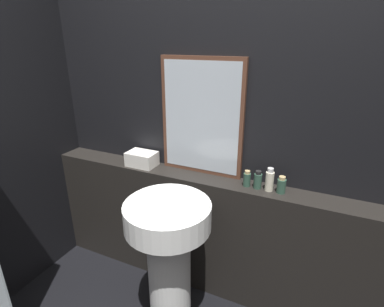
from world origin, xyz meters
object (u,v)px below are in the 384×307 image
towel_stack (142,159)px  mirror (201,118)px  shampoo_bottle (247,179)px  conditioner_bottle (258,180)px  lotion_bottle (270,180)px  body_wash_bottle (281,185)px  pedestal_sink (169,250)px

towel_stack → mirror: bearing=10.1°
shampoo_bottle → conditioner_bottle: (0.07, 0.00, 0.01)m
lotion_bottle → body_wash_bottle: (0.07, -0.00, -0.02)m
towel_stack → body_wash_bottle: body_wash_bottle is taller
pedestal_sink → mirror: (-0.01, 0.50, 0.69)m
conditioner_bottle → towel_stack: bearing=180.0°
body_wash_bottle → lotion_bottle: bearing=180.0°
pedestal_sink → shampoo_bottle: size_ratio=8.69×
towel_stack → body_wash_bottle: bearing=0.0°
body_wash_bottle → pedestal_sink: bearing=-142.1°
lotion_bottle → body_wash_bottle: bearing=-0.0°
towel_stack → lotion_bottle: bearing=0.0°
shampoo_bottle → conditioner_bottle: size_ratio=0.91×
towel_stack → lotion_bottle: lotion_bottle is taller
pedestal_sink → towel_stack: 0.71m
shampoo_bottle → body_wash_bottle: size_ratio=0.98×
mirror → towel_stack: mirror is taller
body_wash_bottle → shampoo_bottle: bearing=180.0°
shampoo_bottle → body_wash_bottle: (0.21, 0.00, 0.00)m
conditioner_bottle → body_wash_bottle: (0.14, 0.00, -0.00)m
mirror → shampoo_bottle: (0.35, -0.08, -0.34)m
shampoo_bottle → conditioner_bottle: conditioner_bottle is taller
shampoo_bottle → body_wash_bottle: bearing=0.0°
pedestal_sink → body_wash_bottle: size_ratio=8.50×
lotion_bottle → conditioner_bottle: bearing=-180.0°
shampoo_bottle → mirror: bearing=167.4°
pedestal_sink → mirror: mirror is taller
towel_stack → shampoo_bottle: (0.78, 0.00, -0.00)m
pedestal_sink → body_wash_bottle: bearing=37.9°
conditioner_bottle → body_wash_bottle: conditioner_bottle is taller
shampoo_bottle → towel_stack: bearing=180.0°
mirror → conditioner_bottle: mirror is taller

